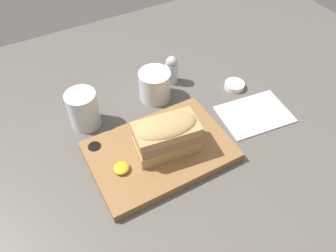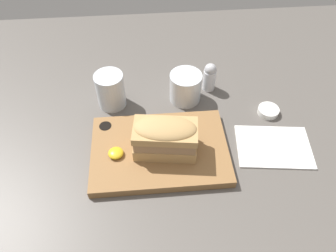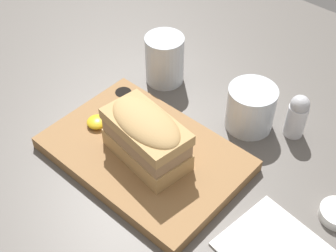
{
  "view_description": "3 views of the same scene",
  "coord_description": "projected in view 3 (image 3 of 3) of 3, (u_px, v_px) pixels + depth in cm",
  "views": [
    {
      "loc": [
        -24.58,
        -36.63,
        60.96
      ],
      "look_at": [
        -2.0,
        4.12,
        9.74
      ],
      "focal_mm": 35.0,
      "sensor_mm": 36.0,
      "label": 1
    },
    {
      "loc": [
        -6.21,
        -41.14,
        62.99
      ],
      "look_at": [
        -2.19,
        6.18,
        8.39
      ],
      "focal_mm": 35.0,
      "sensor_mm": 36.0,
      "label": 2
    },
    {
      "loc": [
        31.8,
        -31.16,
        58.81
      ],
      "look_at": [
        -1.19,
        5.75,
        9.85
      ],
      "focal_mm": 50.0,
      "sensor_mm": 36.0,
      "label": 3
    }
  ],
  "objects": [
    {
      "name": "salt_shaker",
      "position": [
        297.0,
        115.0,
        0.77
      ],
      "size": [
        3.36,
        3.36,
        8.1
      ],
      "color": "white",
      "rests_on": "dining_table"
    },
    {
      "name": "dining_table",
      "position": [
        149.0,
        190.0,
        0.72
      ],
      "size": [
        159.48,
        129.57,
        2.0
      ],
      "color": "#56514C",
      "rests_on": "ground"
    },
    {
      "name": "water_glass",
      "position": [
        165.0,
        62.0,
        0.87
      ],
      "size": [
        7.22,
        7.22,
        9.4
      ],
      "color": "silver",
      "rests_on": "dining_table"
    },
    {
      "name": "serving_board",
      "position": [
        144.0,
        153.0,
        0.75
      ],
      "size": [
        30.81,
        20.91,
        2.18
      ],
      "color": "olive",
      "rests_on": "dining_table"
    },
    {
      "name": "mustard_dollop",
      "position": [
        97.0,
        122.0,
        0.78
      ],
      "size": [
        3.39,
        3.39,
        1.35
      ],
      "color": "gold",
      "rests_on": "serving_board"
    },
    {
      "name": "sandwich",
      "position": [
        146.0,
        135.0,
        0.7
      ],
      "size": [
        14.45,
        9.06,
        8.65
      ],
      "rotation": [
        0.0,
        0.0,
        -0.14
      ],
      "color": "tan",
      "rests_on": "serving_board"
    },
    {
      "name": "wine_glass",
      "position": [
        250.0,
        110.0,
        0.79
      ],
      "size": [
        8.19,
        8.19,
        7.84
      ],
      "color": "silver",
      "rests_on": "dining_table"
    }
  ]
}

